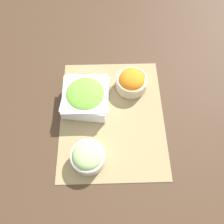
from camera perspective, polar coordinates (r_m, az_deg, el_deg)
name	(u,v)px	position (r m, az deg, el deg)	size (l,w,h in m)	color
ground_plane	(112,116)	(0.82, 0.00, -1.07)	(3.00, 3.00, 0.00)	#422D1E
placemat	(112,116)	(0.81, 0.00, -1.01)	(0.49, 0.38, 0.00)	#937F56
cucumber_bowl	(88,156)	(0.73, -6.33, -11.47)	(0.11, 0.11, 0.07)	silver
carrot_bowl	(131,81)	(0.85, 5.11, 7.96)	(0.12, 0.12, 0.07)	beige
lettuce_bowl	(86,97)	(0.81, -6.85, 3.98)	(0.18, 0.18, 0.08)	white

